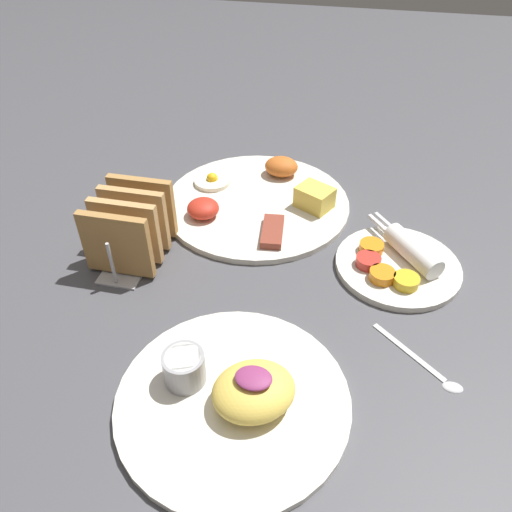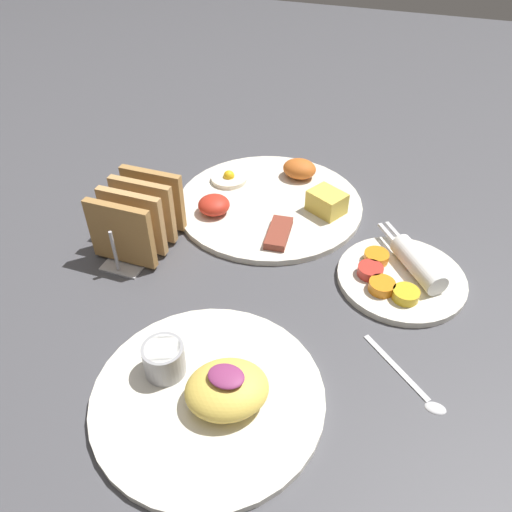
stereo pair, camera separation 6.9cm
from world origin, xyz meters
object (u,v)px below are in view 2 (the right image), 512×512
object	(u,v)px
plate_breakfast	(271,201)
toast_rack	(139,218)
plate_foreground	(209,391)
plate_condiments	(402,275)

from	to	relation	value
plate_breakfast	toast_rack	bearing A→B (deg)	-133.01
plate_breakfast	toast_rack	size ratio (longest dim) A/B	2.12
plate_breakfast	toast_rack	world-z (taller)	toast_rack
plate_breakfast	plate_foreground	bearing A→B (deg)	-81.94
plate_condiments	plate_foreground	distance (m)	0.32
plate_breakfast	plate_foreground	distance (m)	0.39
plate_breakfast	toast_rack	xyz separation A→B (m)	(-0.15, -0.17, 0.04)
toast_rack	plate_breakfast	bearing A→B (deg)	46.99
plate_breakfast	plate_foreground	size ratio (longest dim) A/B	1.20
plate_foreground	toast_rack	world-z (taller)	toast_rack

